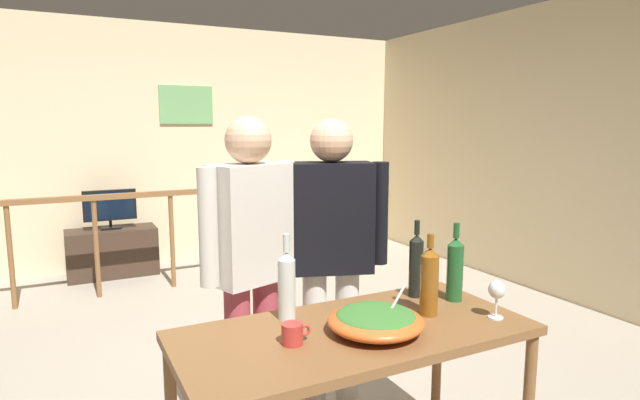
{
  "coord_description": "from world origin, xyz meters",
  "views": [
    {
      "loc": [
        -1.05,
        -2.79,
        1.62
      ],
      "look_at": [
        0.01,
        -0.7,
        1.27
      ],
      "focal_mm": 29.22,
      "sensor_mm": 36.0,
      "label": 1
    }
  ],
  "objects_px": {
    "salad_bowl": "(376,320)",
    "wine_bottle_amber": "(429,280)",
    "wine_bottle_green": "(455,268)",
    "wine_bottle_clear": "(287,284)",
    "wine_glass": "(497,291)",
    "person_standing_right": "(331,243)",
    "wine_bottle_dark": "(416,265)",
    "stair_railing": "(117,227)",
    "tv_console": "(112,252)",
    "framed_picture": "(186,105)",
    "person_standing_left": "(251,253)",
    "serving_table": "(354,346)",
    "flat_screen_tv": "(110,206)",
    "mug_red": "(293,334)"
  },
  "relations": [
    {
      "from": "wine_bottle_clear",
      "to": "person_standing_left",
      "type": "height_order",
      "value": "person_standing_left"
    },
    {
      "from": "framed_picture",
      "to": "tv_console",
      "type": "bearing_deg",
      "value": -162.22
    },
    {
      "from": "wine_bottle_dark",
      "to": "framed_picture",
      "type": "bearing_deg",
      "value": 92.33
    },
    {
      "from": "stair_railing",
      "to": "wine_bottle_green",
      "type": "bearing_deg",
      "value": -69.64
    },
    {
      "from": "wine_bottle_clear",
      "to": "person_standing_left",
      "type": "xyz_separation_m",
      "value": [
        -0.02,
        0.41,
        0.05
      ]
    },
    {
      "from": "flat_screen_tv",
      "to": "wine_glass",
      "type": "xyz_separation_m",
      "value": [
        1.21,
        -4.18,
        0.14
      ]
    },
    {
      "from": "wine_bottle_dark",
      "to": "person_standing_left",
      "type": "height_order",
      "value": "person_standing_left"
    },
    {
      "from": "framed_picture",
      "to": "wine_glass",
      "type": "bearing_deg",
      "value": -86.14
    },
    {
      "from": "serving_table",
      "to": "wine_bottle_clear",
      "type": "height_order",
      "value": "wine_bottle_clear"
    },
    {
      "from": "tv_console",
      "to": "salad_bowl",
      "type": "bearing_deg",
      "value": -80.96
    },
    {
      "from": "person_standing_left",
      "to": "wine_bottle_dark",
      "type": "bearing_deg",
      "value": 130.23
    },
    {
      "from": "stair_railing",
      "to": "wine_bottle_dark",
      "type": "bearing_deg",
      "value": -70.99
    },
    {
      "from": "framed_picture",
      "to": "person_standing_left",
      "type": "xyz_separation_m",
      "value": [
        -0.54,
        -3.69,
        -0.84
      ]
    },
    {
      "from": "serving_table",
      "to": "wine_bottle_green",
      "type": "xyz_separation_m",
      "value": [
        0.61,
        0.09,
        0.24
      ]
    },
    {
      "from": "serving_table",
      "to": "person_standing_right",
      "type": "xyz_separation_m",
      "value": [
        0.23,
        0.63,
        0.28
      ]
    },
    {
      "from": "mug_red",
      "to": "wine_bottle_amber",
      "type": "bearing_deg",
      "value": 1.01
    },
    {
      "from": "framed_picture",
      "to": "salad_bowl",
      "type": "xyz_separation_m",
      "value": [
        -0.25,
        -4.39,
        -1.0
      ]
    },
    {
      "from": "wine_bottle_amber",
      "to": "wine_bottle_dark",
      "type": "relative_size",
      "value": 0.96
    },
    {
      "from": "person_standing_left",
      "to": "person_standing_right",
      "type": "bearing_deg",
      "value": 161.04
    },
    {
      "from": "serving_table",
      "to": "salad_bowl",
      "type": "distance_m",
      "value": 0.16
    },
    {
      "from": "wine_bottle_green",
      "to": "wine_bottle_clear",
      "type": "bearing_deg",
      "value": 169.97
    },
    {
      "from": "framed_picture",
      "to": "stair_railing",
      "type": "xyz_separation_m",
      "value": [
        -0.91,
        -0.98,
        -1.17
      ]
    },
    {
      "from": "stair_railing",
      "to": "wine_bottle_dark",
      "type": "distance_m",
      "value": 3.32
    },
    {
      "from": "mug_red",
      "to": "wine_bottle_clear",
      "type": "bearing_deg",
      "value": 71.63
    },
    {
      "from": "framed_picture",
      "to": "wine_bottle_green",
      "type": "distance_m",
      "value": 4.34
    },
    {
      "from": "person_standing_right",
      "to": "salad_bowl",
      "type": "bearing_deg",
      "value": 95.37
    },
    {
      "from": "flat_screen_tv",
      "to": "wine_bottle_amber",
      "type": "height_order",
      "value": "wine_bottle_amber"
    },
    {
      "from": "wine_bottle_amber",
      "to": "wine_bottle_dark",
      "type": "xyz_separation_m",
      "value": [
        0.1,
        0.23,
        0.0
      ]
    },
    {
      "from": "person_standing_left",
      "to": "person_standing_right",
      "type": "height_order",
      "value": "person_standing_left"
    },
    {
      "from": "wine_bottle_green",
      "to": "person_standing_left",
      "type": "xyz_separation_m",
      "value": [
        -0.83,
        0.55,
        0.04
      ]
    },
    {
      "from": "wine_glass",
      "to": "wine_bottle_green",
      "type": "height_order",
      "value": "wine_bottle_green"
    },
    {
      "from": "salad_bowl",
      "to": "wine_bottle_amber",
      "type": "distance_m",
      "value": 0.34
    },
    {
      "from": "stair_railing",
      "to": "salad_bowl",
      "type": "relative_size",
      "value": 8.9
    },
    {
      "from": "salad_bowl",
      "to": "wine_bottle_green",
      "type": "relative_size",
      "value": 1.04
    },
    {
      "from": "flat_screen_tv",
      "to": "salad_bowl",
      "type": "relative_size",
      "value": 1.32
    },
    {
      "from": "tv_console",
      "to": "salad_bowl",
      "type": "xyz_separation_m",
      "value": [
        0.65,
        -4.1,
        0.57
      ]
    },
    {
      "from": "wine_bottle_dark",
      "to": "stair_railing",
      "type": "bearing_deg",
      "value": 109.01
    },
    {
      "from": "wine_bottle_green",
      "to": "wine_bottle_clear",
      "type": "height_order",
      "value": "wine_bottle_green"
    },
    {
      "from": "stair_railing",
      "to": "salad_bowl",
      "type": "height_order",
      "value": "stair_railing"
    },
    {
      "from": "wine_bottle_dark",
      "to": "tv_console",
      "type": "bearing_deg",
      "value": 105.68
    },
    {
      "from": "wine_glass",
      "to": "wine_bottle_amber",
      "type": "height_order",
      "value": "wine_bottle_amber"
    },
    {
      "from": "framed_picture",
      "to": "wine_bottle_green",
      "type": "height_order",
      "value": "framed_picture"
    },
    {
      "from": "wine_glass",
      "to": "flat_screen_tv",
      "type": "bearing_deg",
      "value": 106.12
    },
    {
      "from": "stair_railing",
      "to": "flat_screen_tv",
      "type": "relative_size",
      "value": 6.75
    },
    {
      "from": "wine_glass",
      "to": "person_standing_right",
      "type": "height_order",
      "value": "person_standing_right"
    },
    {
      "from": "salad_bowl",
      "to": "wine_bottle_clear",
      "type": "height_order",
      "value": "wine_bottle_clear"
    },
    {
      "from": "framed_picture",
      "to": "wine_glass",
      "type": "distance_m",
      "value": 4.6
    },
    {
      "from": "wine_bottle_green",
      "to": "wine_bottle_clear",
      "type": "xyz_separation_m",
      "value": [
        -0.81,
        0.14,
        -0.0
      ]
    },
    {
      "from": "wine_bottle_amber",
      "to": "wine_bottle_dark",
      "type": "distance_m",
      "value": 0.25
    },
    {
      "from": "wine_glass",
      "to": "wine_bottle_amber",
      "type": "xyz_separation_m",
      "value": [
        -0.24,
        0.17,
        0.04
      ]
    }
  ]
}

